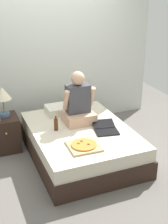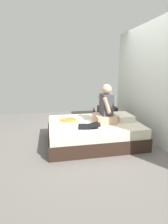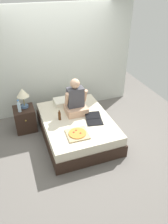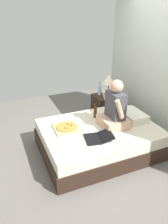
{
  "view_description": "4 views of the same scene",
  "coord_description": "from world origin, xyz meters",
  "px_view_note": "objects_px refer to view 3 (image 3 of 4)",
  "views": [
    {
      "loc": [
        -1.48,
        -3.75,
        2.44
      ],
      "look_at": [
        0.03,
        -0.07,
        0.73
      ],
      "focal_mm": 50.0,
      "sensor_mm": 36.0,
      "label": 1
    },
    {
      "loc": [
        3.38,
        -0.88,
        1.52
      ],
      "look_at": [
        -0.04,
        -0.2,
        0.66
      ],
      "focal_mm": 28.0,
      "sensor_mm": 36.0,
      "label": 2
    },
    {
      "loc": [
        -1.14,
        -3.56,
        3.02
      ],
      "look_at": [
        0.14,
        -0.06,
        0.62
      ],
      "focal_mm": 35.0,
      "sensor_mm": 36.0,
      "label": 3
    },
    {
      "loc": [
        2.74,
        -1.44,
        2.21
      ],
      "look_at": [
        -0.08,
        -0.24,
        0.73
      ],
      "focal_mm": 35.0,
      "sensor_mm": 36.0,
      "label": 4
    }
  ],
  "objects_px": {
    "water_bottle": "(19,107)",
    "nightstand_left": "(25,119)",
    "pizza_box": "(77,134)",
    "bed": "(77,127)",
    "laptop": "(94,120)",
    "beer_bottle_on_bed": "(60,116)",
    "person_seated": "(76,101)",
    "lamp_on_left_nightstand": "(23,94)"
  },
  "relations": [
    {
      "from": "bed",
      "to": "pizza_box",
      "type": "xyz_separation_m",
      "value": [
        -0.16,
        -0.51,
        0.25
      ]
    },
    {
      "from": "water_bottle",
      "to": "laptop",
      "type": "bearing_deg",
      "value": -27.86
    },
    {
      "from": "lamp_on_left_nightstand",
      "to": "beer_bottle_on_bed",
      "type": "relative_size",
      "value": 2.05
    },
    {
      "from": "person_seated",
      "to": "beer_bottle_on_bed",
      "type": "bearing_deg",
      "value": -160.45
    },
    {
      "from": "bed",
      "to": "pizza_box",
      "type": "distance_m",
      "value": 0.59
    },
    {
      "from": "pizza_box",
      "to": "person_seated",
      "type": "bearing_deg",
      "value": 73.89
    },
    {
      "from": "person_seated",
      "to": "pizza_box",
      "type": "xyz_separation_m",
      "value": [
        -0.21,
        -0.74,
        -0.27
      ]
    },
    {
      "from": "pizza_box",
      "to": "beer_bottle_on_bed",
      "type": "distance_m",
      "value": 0.63
    },
    {
      "from": "pizza_box",
      "to": "water_bottle",
      "type": "bearing_deg",
      "value": 131.4
    },
    {
      "from": "laptop",
      "to": "beer_bottle_on_bed",
      "type": "height_order",
      "value": "beer_bottle_on_bed"
    },
    {
      "from": "lamp_on_left_nightstand",
      "to": "pizza_box",
      "type": "relative_size",
      "value": 1.09
    },
    {
      "from": "beer_bottle_on_bed",
      "to": "lamp_on_left_nightstand",
      "type": "bearing_deg",
      "value": 136.36
    },
    {
      "from": "pizza_box",
      "to": "beer_bottle_on_bed",
      "type": "bearing_deg",
      "value": 107.09
    },
    {
      "from": "beer_bottle_on_bed",
      "to": "bed",
      "type": "bearing_deg",
      "value": -14.43
    },
    {
      "from": "water_bottle",
      "to": "laptop",
      "type": "height_order",
      "value": "water_bottle"
    },
    {
      "from": "bed",
      "to": "nightstand_left",
      "type": "relative_size",
      "value": 3.52
    },
    {
      "from": "lamp_on_left_nightstand",
      "to": "laptop",
      "type": "height_order",
      "value": "lamp_on_left_nightstand"
    },
    {
      "from": "lamp_on_left_nightstand",
      "to": "person_seated",
      "type": "height_order",
      "value": "person_seated"
    },
    {
      "from": "nightstand_left",
      "to": "laptop",
      "type": "distance_m",
      "value": 1.56
    },
    {
      "from": "lamp_on_left_nightstand",
      "to": "bed",
      "type": "bearing_deg",
      "value": -35.3
    },
    {
      "from": "nightstand_left",
      "to": "water_bottle",
      "type": "height_order",
      "value": "water_bottle"
    },
    {
      "from": "person_seated",
      "to": "beer_bottle_on_bed",
      "type": "height_order",
      "value": "person_seated"
    },
    {
      "from": "bed",
      "to": "nightstand_left",
      "type": "height_order",
      "value": "nightstand_left"
    },
    {
      "from": "water_bottle",
      "to": "person_seated",
      "type": "bearing_deg",
      "value": -15.33
    },
    {
      "from": "laptop",
      "to": "beer_bottle_on_bed",
      "type": "relative_size",
      "value": 2.12
    },
    {
      "from": "water_bottle",
      "to": "beer_bottle_on_bed",
      "type": "distance_m",
      "value": 0.87
    },
    {
      "from": "water_bottle",
      "to": "person_seated",
      "type": "xyz_separation_m",
      "value": [
        1.14,
        -0.31,
        0.09
      ]
    },
    {
      "from": "person_seated",
      "to": "laptop",
      "type": "relative_size",
      "value": 1.67
    },
    {
      "from": "nightstand_left",
      "to": "person_seated",
      "type": "bearing_deg",
      "value": -20.81
    },
    {
      "from": "lamp_on_left_nightstand",
      "to": "water_bottle",
      "type": "relative_size",
      "value": 1.63
    },
    {
      "from": "pizza_box",
      "to": "bed",
      "type": "bearing_deg",
      "value": 73.01
    },
    {
      "from": "nightstand_left",
      "to": "laptop",
      "type": "xyz_separation_m",
      "value": [
        1.31,
        -0.82,
        0.2
      ]
    },
    {
      "from": "lamp_on_left_nightstand",
      "to": "pizza_box",
      "type": "xyz_separation_m",
      "value": [
        0.8,
        -1.19,
        -0.39
      ]
    },
    {
      "from": "person_seated",
      "to": "pizza_box",
      "type": "distance_m",
      "value": 0.81
    },
    {
      "from": "pizza_box",
      "to": "lamp_on_left_nightstand",
      "type": "bearing_deg",
      "value": 124.09
    },
    {
      "from": "water_bottle",
      "to": "nightstand_left",
      "type": "bearing_deg",
      "value": 48.35
    },
    {
      "from": "bed",
      "to": "pizza_box",
      "type": "bearing_deg",
      "value": -106.99
    },
    {
      "from": "water_bottle",
      "to": "bed",
      "type": "bearing_deg",
      "value": -26.55
    },
    {
      "from": "bed",
      "to": "nightstand_left",
      "type": "bearing_deg",
      "value": 147.8
    },
    {
      "from": "water_bottle",
      "to": "beer_bottle_on_bed",
      "type": "bearing_deg",
      "value": -31.4
    },
    {
      "from": "beer_bottle_on_bed",
      "to": "laptop",
      "type": "bearing_deg",
      "value": -23.49
    },
    {
      "from": "nightstand_left",
      "to": "water_bottle",
      "type": "xyz_separation_m",
      "value": [
        -0.08,
        -0.09,
        0.38
      ]
    }
  ]
}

